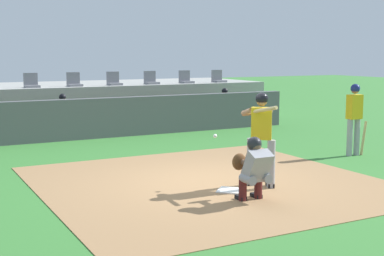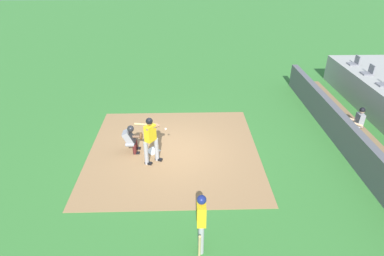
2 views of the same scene
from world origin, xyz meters
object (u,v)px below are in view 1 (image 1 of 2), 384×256
object	(u,v)px
dugout_player_0	(64,114)
stadium_seat_8	(218,79)
stadium_seat_3	(31,83)
stadium_seat_7	(186,80)
dugout_player_1	(226,106)
stadium_seat_6	(151,80)
batter_at_plate	(261,133)
on_deck_batter	(355,115)
catcher_crouched	(254,167)
stadium_seat_5	(114,81)
home_plate	(230,190)
stadium_seat_4	(74,82)

from	to	relation	value
dugout_player_0	stadium_seat_8	xyz separation A→B (m)	(6.69, 2.03, 0.86)
stadium_seat_3	stadium_seat_7	distance (m)	5.78
dugout_player_1	stadium_seat_6	xyz separation A→B (m)	(-2.03, 2.03, 0.86)
batter_at_plate	dugout_player_1	bearing A→B (deg)	62.47
on_deck_batter	stadium_seat_3	xyz separation A→B (m)	(-6.04, 8.58, 0.51)
catcher_crouched	stadium_seat_5	world-z (taller)	stadium_seat_5
catcher_crouched	stadium_seat_5	distance (m)	11.06
on_deck_batter	stadium_seat_6	distance (m)	8.77
catcher_crouched	dugout_player_0	distance (m)	8.94
home_plate	on_deck_batter	distance (m)	4.96
stadium_seat_7	stadium_seat_8	size ratio (longest dim) A/B	1.00
stadium_seat_5	home_plate	bearing A→B (deg)	-98.08
on_deck_batter	stadium_seat_6	bearing A→B (deg)	101.24
on_deck_batter	batter_at_plate	bearing A→B (deg)	-158.29
batter_at_plate	on_deck_batter	world-z (taller)	batter_at_plate
on_deck_batter	home_plate	bearing A→B (deg)	-160.86
stadium_seat_7	stadium_seat_8	bearing A→B (deg)	0.00
dugout_player_0	stadium_seat_6	size ratio (longest dim) A/B	2.71
on_deck_batter	stadium_seat_5	world-z (taller)	stadium_seat_5
home_plate	stadium_seat_8	size ratio (longest dim) A/B	0.92
on_deck_batter	stadium_seat_6	xyz separation A→B (m)	(-1.71, 8.58, 0.51)
home_plate	dugout_player_1	world-z (taller)	dugout_player_1
dugout_player_1	batter_at_plate	bearing A→B (deg)	-117.53
home_plate	batter_at_plate	distance (m)	1.23
stadium_seat_6	catcher_crouched	bearing A→B (deg)	-104.83
stadium_seat_3	stadium_seat_6	size ratio (longest dim) A/B	1.00
on_deck_batter	stadium_seat_4	distance (m)	9.75
on_deck_batter	stadium_seat_8	world-z (taller)	stadium_seat_8
home_plate	stadium_seat_7	size ratio (longest dim) A/B	0.92
home_plate	stadium_seat_7	world-z (taller)	stadium_seat_7
stadium_seat_3	stadium_seat_5	bearing A→B (deg)	0.00
dugout_player_0	stadium_seat_6	bearing A→B (deg)	28.17
batter_at_plate	on_deck_batter	size ratio (longest dim) A/B	1.01
dugout_player_1	catcher_crouched	bearing A→B (deg)	-118.96
batter_at_plate	dugout_player_0	distance (m)	8.27
batter_at_plate	on_deck_batter	xyz separation A→B (m)	(3.90, 1.55, -0.02)
catcher_crouched	stadium_seat_7	bearing A→B (deg)	68.35
stadium_seat_3	stadium_seat_5	world-z (taller)	same
catcher_crouched	on_deck_batter	xyz separation A→B (m)	(4.60, 2.34, 0.41)
stadium_seat_5	stadium_seat_7	distance (m)	2.89
stadium_seat_4	catcher_crouched	bearing A→B (deg)	-90.03
stadium_seat_5	stadium_seat_7	size ratio (longest dim) A/B	1.00
on_deck_batter	stadium_seat_5	distance (m)	9.16
dugout_player_0	stadium_seat_5	xyz separation A→B (m)	(2.35, 2.03, 0.86)
dugout_player_0	stadium_seat_4	distance (m)	2.39
batter_at_plate	stadium_seat_8	xyz separation A→B (m)	(5.08, 10.14, 0.50)
dugout_player_1	stadium_seat_8	xyz separation A→B (m)	(0.86, 2.03, 0.86)
dugout_player_0	stadium_seat_6	xyz separation A→B (m)	(3.80, 2.03, 0.86)
catcher_crouched	stadium_seat_6	world-z (taller)	stadium_seat_6
stadium_seat_3	dugout_player_0	bearing A→B (deg)	-75.29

